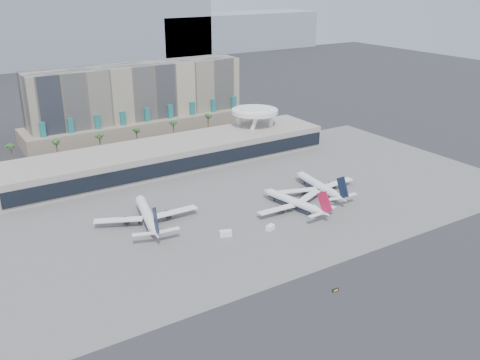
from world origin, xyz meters
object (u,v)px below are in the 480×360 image
airliner_left (147,215)px  airliner_right (319,186)px  airliner_centre (294,202)px  taxiway_sign (336,290)px  service_vehicle_a (226,233)px  service_vehicle_b (270,227)px

airliner_left → airliner_right: bearing=3.7°
airliner_right → airliner_centre: bearing=-152.5°
airliner_centre → taxiway_sign: 62.24m
airliner_left → taxiway_sign: airliner_left is taller
airliner_left → service_vehicle_a: airliner_left is taller
airliner_right → service_vehicle_b: size_ratio=11.08×
airliner_left → service_vehicle_a: 32.75m
service_vehicle_b → service_vehicle_a: bearing=142.2°
taxiway_sign → airliner_left: bearing=116.8°
airliner_left → service_vehicle_a: (20.44, -25.46, -2.61)m
service_vehicle_b → taxiway_sign: bearing=-122.2°
taxiway_sign → airliner_right: bearing=58.7°
airliner_left → service_vehicle_b: bearing=-26.2°
airliner_left → service_vehicle_b: (37.69, -30.08, -2.79)m
airliner_centre → airliner_right: size_ratio=0.94×
service_vehicle_a → taxiway_sign: (9.67, -50.37, -0.60)m
taxiway_sign → airliner_centre: bearing=69.5°
service_vehicle_a → taxiway_sign: service_vehicle_a is taller
airliner_left → service_vehicle_b: size_ratio=11.66×
airliner_left → taxiway_sign: 81.65m
service_vehicle_b → taxiway_sign: size_ratio=1.59×
airliner_left → airliner_right: size_ratio=1.05×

